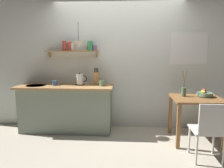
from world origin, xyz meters
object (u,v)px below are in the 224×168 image
Objects in this scene: dining_chair_near at (209,129)px; coffee_mug_spare at (102,83)px; twig_vase at (184,91)px; coffee_mug_by_sink at (55,83)px; dining_table at (196,105)px; knife_block at (97,78)px; pendant_lamp at (79,44)px; fruit_bowl at (205,94)px; electric_kettle at (80,80)px.

coffee_mug_spare is at bearing 147.06° from dining_chair_near.
coffee_mug_by_sink is (-2.37, 0.25, 0.09)m from twig_vase.
coffee_mug_spare is (-1.45, 0.24, 0.09)m from twig_vase.
dining_table is at bearing -21.33° from twig_vase.
dining_table is 1.82× the size of twig_vase.
twig_vase reaches higher than coffee_mug_spare.
knife_block reaches higher than coffee_mug_by_sink.
fruit_bowl is at bearing -5.94° from pendant_lamp.
pendant_lamp reaches higher than dining_chair_near.
dining_table is at bearing 86.30° from dining_chair_near.
twig_vase is at bearing -6.88° from pendant_lamp.
dining_table is 6.59× the size of coffee_mug_by_sink.
knife_block reaches higher than coffee_mug_spare.
coffee_mug_spare is (-1.61, 1.04, 0.46)m from dining_chair_near.
fruit_bowl is at bearing -0.95° from twig_vase.
twig_vase is at bearing -9.26° from coffee_mug_spare.
dining_chair_near is at bearing -93.70° from dining_table.
pendant_lamp is (-0.43, -0.01, 0.73)m from coffee_mug_spare.
dining_chair_near is 3.29× the size of fruit_bowl.
knife_block is 0.73m from pendant_lamp.
coffee_mug_by_sink is (-2.52, 1.05, 0.46)m from dining_chair_near.
coffee_mug_spare is (-1.81, 0.24, 0.13)m from fruit_bowl.
coffee_mug_spare reaches higher than coffee_mug_by_sink.
dining_chair_near is 2.58m from pendant_lamp.
pendant_lamp is at bearing 171.66° from dining_table.
knife_block is at bearing 165.77° from dining_table.
dining_chair_near is at bearing -28.67° from electric_kettle.
coffee_mug_by_sink is (-0.48, -0.07, -0.06)m from electric_kettle.
pendant_lamp reaches higher than twig_vase.
dining_chair_near is 6.49× the size of coffee_mug_spare.
pendant_lamp is at bearing 153.12° from dining_chair_near.
twig_vase is at bearing -9.41° from electric_kettle.
twig_vase reaches higher than electric_kettle.
fruit_bowl is 0.59× the size of pendant_lamp.
twig_vase reaches higher than fruit_bowl.
twig_vase is at bearing -5.92° from coffee_mug_by_sink.
coffee_mug_by_sink is (-0.79, -0.13, -0.09)m from knife_block.
fruit_bowl is 2.74m from coffee_mug_by_sink.
knife_block is at bearing 166.72° from twig_vase.
pendant_lamp reaches higher than knife_block.
twig_vase is 3.62× the size of coffee_mug_by_sink.
twig_vase is 2.07m from pendant_lamp.
pendant_lamp is (-2.08, 0.31, 1.05)m from dining_table.
twig_vase is (-0.15, 0.81, 0.37)m from dining_chair_near.
electric_kettle is at bearing 151.33° from dining_chair_near.
fruit_bowl is at bearing -7.64° from coffee_mug_spare.
twig_vase is 1.35× the size of knife_block.
electric_kettle reaches higher than coffee_mug_by_sink.
coffee_mug_by_sink is at bearing -170.98° from knife_block.
knife_block is 2.48× the size of coffee_mug_spare.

